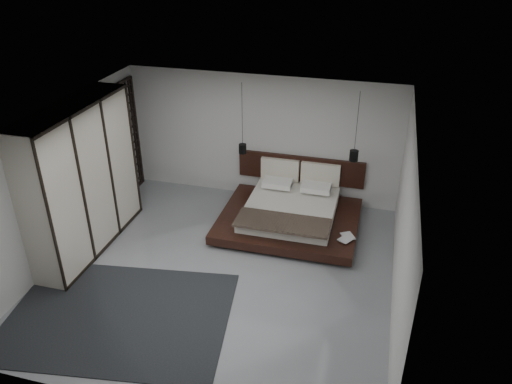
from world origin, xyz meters
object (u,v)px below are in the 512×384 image
(bed, at_px, (290,212))
(rug, at_px, (119,316))
(pendant_right, at_px, (354,155))
(lattice_screen, at_px, (128,138))
(wardrobe, at_px, (81,179))
(pendant_left, at_px, (243,148))

(bed, relative_size, rug, 0.80)
(bed, height_order, pendant_right, pendant_right)
(bed, bearing_deg, pendant_right, 21.03)
(pendant_right, xyz_separation_m, rug, (-3.23, -3.88, -1.49))
(pendant_right, bearing_deg, rug, -129.78)
(lattice_screen, xyz_separation_m, wardrobe, (0.25, -2.26, 0.11))
(pendant_left, bearing_deg, pendant_right, -0.00)
(lattice_screen, relative_size, rug, 0.74)
(bed, xyz_separation_m, rug, (-2.09, -3.44, -0.28))
(pendant_right, bearing_deg, lattice_screen, 178.82)
(lattice_screen, xyz_separation_m, rug, (1.75, -3.99, -1.29))
(lattice_screen, relative_size, pendant_left, 1.72)
(lattice_screen, distance_m, bed, 4.01)
(lattice_screen, relative_size, wardrobe, 0.91)
(bed, distance_m, rug, 4.04)
(lattice_screen, xyz_separation_m, pendant_right, (4.98, -0.10, 0.20))
(pendant_left, bearing_deg, bed, -21.03)
(bed, bearing_deg, rug, -121.24)
(bed, distance_m, wardrobe, 4.13)
(bed, relative_size, wardrobe, 0.97)
(pendant_right, relative_size, rug, 0.40)
(pendant_left, distance_m, pendant_right, 2.29)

